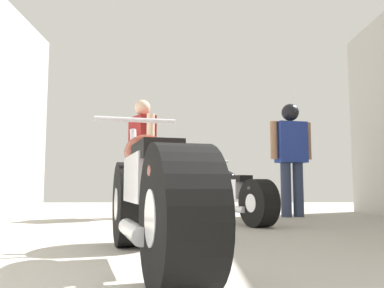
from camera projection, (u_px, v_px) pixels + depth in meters
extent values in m
plane|color=#A8A399|center=(210.00, 239.00, 3.51)|extent=(17.04, 17.04, 0.00)
cylinder|color=black|center=(133.00, 204.00, 3.13)|extent=(0.42, 0.69, 0.64)
cylinder|color=silver|center=(133.00, 204.00, 3.13)|extent=(0.32, 0.31, 0.24)
cylinder|color=black|center=(180.00, 217.00, 1.74)|extent=(0.42, 0.69, 0.64)
cylinder|color=silver|center=(180.00, 217.00, 1.74)|extent=(0.32, 0.31, 0.24)
cube|color=silver|center=(150.00, 179.00, 2.45)|extent=(0.40, 0.68, 0.28)
ellipsoid|color=maroon|center=(144.00, 152.00, 2.68)|extent=(0.39, 0.57, 0.22)
cube|color=black|center=(156.00, 151.00, 2.30)|extent=(0.34, 0.52, 0.10)
ellipsoid|color=maroon|center=(177.00, 171.00, 1.81)|extent=(0.37, 0.49, 0.24)
cylinder|color=silver|center=(134.00, 165.00, 3.12)|extent=(0.12, 0.26, 0.58)
cylinder|color=silver|center=(136.00, 120.00, 3.12)|extent=(0.61, 0.20, 0.04)
cylinder|color=silver|center=(133.00, 231.00, 2.10)|extent=(0.23, 0.55, 0.09)
cylinder|color=black|center=(210.00, 200.00, 5.71)|extent=(0.41, 0.58, 0.54)
cylinder|color=silver|center=(210.00, 200.00, 5.71)|extent=(0.29, 0.28, 0.21)
cylinder|color=black|center=(259.00, 203.00, 4.60)|extent=(0.41, 0.58, 0.54)
cylinder|color=silver|center=(259.00, 203.00, 4.60)|extent=(0.29, 0.28, 0.21)
cube|color=silver|center=(232.00, 189.00, 5.17)|extent=(0.40, 0.58, 0.24)
ellipsoid|color=black|center=(224.00, 177.00, 5.36)|extent=(0.38, 0.49, 0.19)
cube|color=black|center=(238.00, 179.00, 5.05)|extent=(0.33, 0.45, 0.08)
ellipsoid|color=black|center=(256.00, 188.00, 4.66)|extent=(0.35, 0.43, 0.20)
cylinder|color=silver|center=(211.00, 182.00, 5.71)|extent=(0.12, 0.21, 0.49)
cylinder|color=silver|center=(212.00, 161.00, 5.71)|extent=(0.49, 0.24, 0.03)
cylinder|color=silver|center=(234.00, 209.00, 4.87)|extent=(0.26, 0.46, 0.08)
cylinder|color=#4C4C4C|center=(139.00, 189.00, 6.12)|extent=(0.22, 0.22, 0.85)
cylinder|color=#4C4C4C|center=(144.00, 189.00, 5.94)|extent=(0.22, 0.22, 0.85)
cube|color=maroon|center=(142.00, 138.00, 6.11)|extent=(0.46, 0.53, 0.65)
cylinder|color=beige|center=(134.00, 138.00, 6.36)|extent=(0.16, 0.16, 0.60)
cylinder|color=beige|center=(150.00, 134.00, 5.86)|extent=(0.16, 0.16, 0.60)
sphere|color=beige|center=(142.00, 108.00, 6.16)|extent=(0.24, 0.24, 0.24)
cylinder|color=#2D3851|center=(298.00, 190.00, 6.23)|extent=(0.19, 0.19, 0.82)
cylinder|color=#2D3851|center=(286.00, 190.00, 6.18)|extent=(0.19, 0.19, 0.82)
cube|color=navy|center=(291.00, 142.00, 6.28)|extent=(0.50, 0.35, 0.63)
cylinder|color=#9E7051|center=(307.00, 141.00, 6.35)|extent=(0.14, 0.14, 0.58)
cylinder|color=#9E7051|center=(274.00, 140.00, 6.21)|extent=(0.14, 0.14, 0.58)
sphere|color=black|center=(290.00, 114.00, 6.33)|extent=(0.23, 0.23, 0.23)
sphere|color=black|center=(290.00, 112.00, 6.33)|extent=(0.27, 0.27, 0.27)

